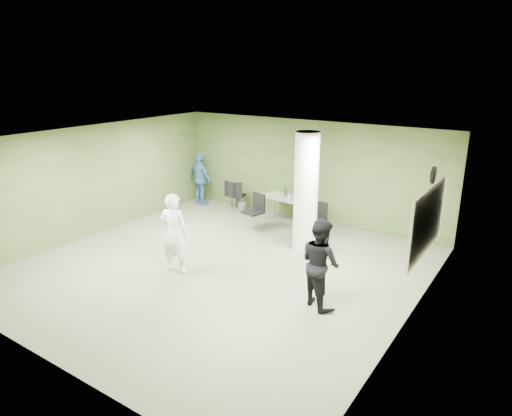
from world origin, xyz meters
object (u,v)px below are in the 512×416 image
Objects in this scene: folding_table at (288,199)px; woman_white at (174,233)px; chair_back_left at (237,193)px; man_black at (320,263)px; man_blue at (201,179)px.

woman_white reaches higher than folding_table.
man_black is (4.64, -3.82, 0.31)m from chair_back_left.
chair_back_left is 1.30m from man_blue.
man_blue is (-3.11, -0.03, 0.15)m from folding_table.
woman_white is at bearing 135.13° from man_blue.
man_black is at bearing 159.41° from man_blue.
woman_white reaches higher than man_black.
folding_table is at bearing -110.24° from woman_white.
chair_back_left is 6.02m from man_black.
folding_table is 0.96× the size of man_blue.
folding_table is at bearing -24.38° from man_black.
man_black is 6.93m from man_blue.
man_blue reaches higher than chair_back_left.
man_black is at bearing -46.79° from folding_table.
man_black is (2.79, -3.67, 0.16)m from folding_table.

